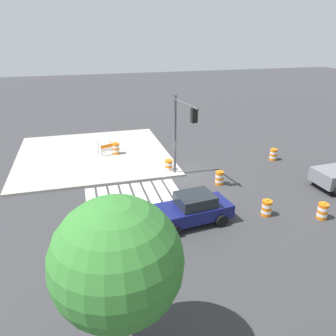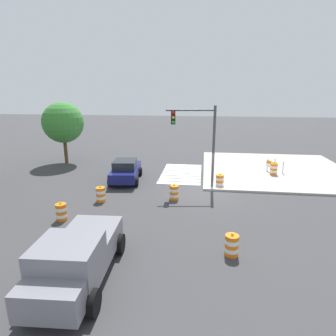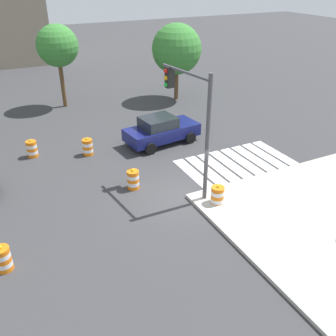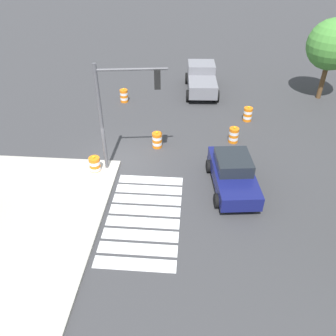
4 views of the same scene
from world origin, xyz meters
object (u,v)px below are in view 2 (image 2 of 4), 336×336
(traffic_barrel_near_corner, at_px, (174,192))
(construction_barricade, at_px, (273,165))
(traffic_barrel_median_far, at_px, (61,212))
(traffic_light_pole, at_px, (197,132))
(traffic_barrel_on_sidewalk, at_px, (274,169))
(street_tree_streetside_mid, at_px, (63,123))
(sports_car, at_px, (126,170))
(traffic_barrel_median_near, at_px, (101,194))
(pickup_truck, at_px, (76,259))
(traffic_barrel_crosswalk_end, at_px, (232,245))
(traffic_barrel_far_curb, at_px, (220,181))

(traffic_barrel_near_corner, xyz_separation_m, construction_barricade, (6.66, -7.38, 0.27))
(traffic_barrel_median_far, relative_size, traffic_light_pole, 0.19)
(traffic_barrel_on_sidewalk, bearing_deg, traffic_barrel_near_corner, 129.29)
(street_tree_streetside_mid, bearing_deg, sports_car, -123.51)
(traffic_barrel_median_near, distance_m, traffic_barrel_on_sidewalk, 13.57)
(traffic_barrel_median_near, relative_size, construction_barricade, 0.71)
(traffic_barrel_median_far, distance_m, street_tree_streetside_mid, 13.35)
(sports_car, xyz_separation_m, construction_barricade, (3.31, -11.39, -0.09))
(traffic_barrel_median_far, height_order, traffic_barrel_on_sidewalk, traffic_barrel_on_sidewalk)
(traffic_barrel_on_sidewalk, bearing_deg, street_tree_streetside_mid, 83.62)
(traffic_barrel_near_corner, relative_size, construction_barricade, 0.71)
(traffic_barrel_median_far, bearing_deg, construction_barricade, -51.29)
(traffic_light_pole, bearing_deg, construction_barricade, -54.09)
(traffic_barrel_on_sidewalk, bearing_deg, traffic_light_pole, 121.75)
(traffic_barrel_median_near, xyz_separation_m, construction_barricade, (7.57, -11.79, 0.27))
(pickup_truck, height_order, traffic_barrel_near_corner, pickup_truck)
(sports_car, bearing_deg, traffic_barrel_on_sidewalk, -77.00)
(traffic_barrel_crosswalk_end, bearing_deg, traffic_light_pole, 12.02)
(traffic_barrel_near_corner, bearing_deg, street_tree_streetside_mid, 54.04)
(traffic_barrel_median_near, height_order, construction_barricade, construction_barricade)
(traffic_barrel_near_corner, distance_m, traffic_barrel_far_curb, 3.99)
(traffic_barrel_crosswalk_end, height_order, traffic_barrel_far_curb, same)
(construction_barricade, xyz_separation_m, traffic_light_pole, (-4.42, 6.11, 3.19))
(traffic_barrel_far_curb, bearing_deg, street_tree_streetside_mid, 69.23)
(traffic_barrel_near_corner, distance_m, traffic_barrel_crosswalk_end, 6.62)
(traffic_barrel_median_near, bearing_deg, traffic_barrel_median_far, 158.11)
(traffic_barrel_median_near, relative_size, traffic_barrel_median_far, 1.00)
(traffic_barrel_median_far, bearing_deg, traffic_barrel_crosswalk_end, -104.68)
(pickup_truck, xyz_separation_m, traffic_barrel_crosswalk_end, (2.51, -5.50, -0.52))
(traffic_barrel_median_far, height_order, traffic_light_pole, traffic_light_pole)
(traffic_barrel_median_far, bearing_deg, traffic_barrel_median_near, -21.89)
(traffic_barrel_median_near, bearing_deg, traffic_light_pole, -61.00)
(traffic_barrel_median_far, bearing_deg, traffic_barrel_far_curb, -52.92)
(traffic_barrel_near_corner, bearing_deg, traffic_barrel_median_far, 123.63)
(construction_barricade, height_order, street_tree_streetside_mid, street_tree_streetside_mid)
(pickup_truck, relative_size, traffic_barrel_near_corner, 5.15)
(traffic_barrel_far_curb, bearing_deg, traffic_barrel_crosswalk_end, -179.53)
(pickup_truck, height_order, traffic_barrel_crosswalk_end, pickup_truck)
(traffic_barrel_far_curb, bearing_deg, traffic_barrel_median_far, 127.08)
(traffic_barrel_far_curb, bearing_deg, traffic_barrel_on_sidewalk, -53.29)
(pickup_truck, distance_m, traffic_light_pole, 11.67)
(traffic_barrel_median_near, distance_m, traffic_barrel_median_far, 2.98)
(traffic_light_pole, distance_m, street_tree_streetside_mid, 13.61)
(construction_barricade, relative_size, street_tree_streetside_mid, 0.26)
(traffic_barrel_crosswalk_end, height_order, traffic_light_pole, traffic_light_pole)
(sports_car, distance_m, traffic_barrel_median_near, 4.30)
(traffic_barrel_crosswalk_end, xyz_separation_m, traffic_barrel_median_far, (2.23, 8.52, 0.00))
(construction_barricade, bearing_deg, pickup_truck, 146.77)
(sports_car, relative_size, street_tree_streetside_mid, 0.80)
(traffic_barrel_far_curb, relative_size, traffic_light_pole, 0.19)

